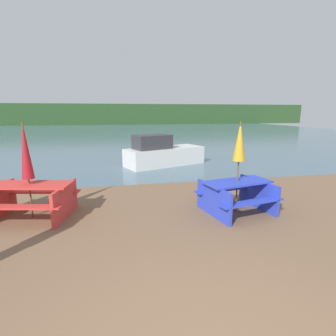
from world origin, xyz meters
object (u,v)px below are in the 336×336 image
object	(u,v)px
picnic_table_blue	(237,194)
picnic_table_red	(31,197)
umbrella_crimson	(25,151)
boat	(162,154)
umbrella_gold	(240,142)

from	to	relation	value
picnic_table_blue	picnic_table_red	distance (m)	4.85
umbrella_crimson	boat	distance (m)	6.84
picnic_table_blue	umbrella_gold	distance (m)	1.25
picnic_table_red	umbrella_crimson	size ratio (longest dim) A/B	0.95
umbrella_gold	picnic_table_blue	bearing A→B (deg)	0.00
picnic_table_red	umbrella_gold	xyz separation A→B (m)	(4.81, -0.63, 1.23)
picnic_table_blue	picnic_table_red	size ratio (longest dim) A/B	0.89
umbrella_crimson	picnic_table_red	bearing A→B (deg)	180.00
picnic_table_blue	umbrella_crimson	world-z (taller)	umbrella_crimson
umbrella_crimson	umbrella_gold	bearing A→B (deg)	-7.46
umbrella_gold	boat	size ratio (longest dim) A/B	0.57
picnic_table_red	umbrella_gold	bearing A→B (deg)	-7.46
picnic_table_red	boat	bearing A→B (deg)	53.18
picnic_table_blue	boat	xyz separation A→B (m)	(-0.76, 6.05, 0.08)
boat	picnic_table_blue	bearing A→B (deg)	-105.04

